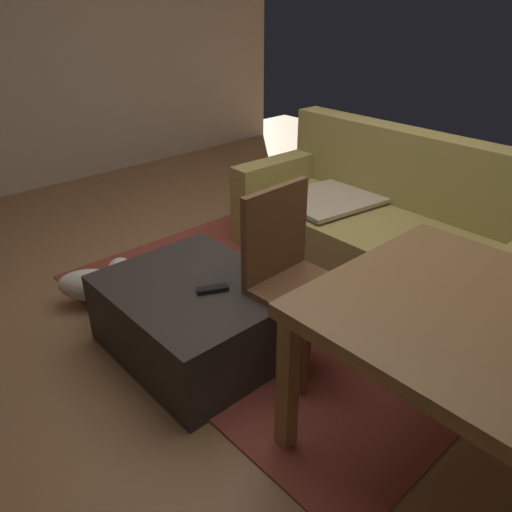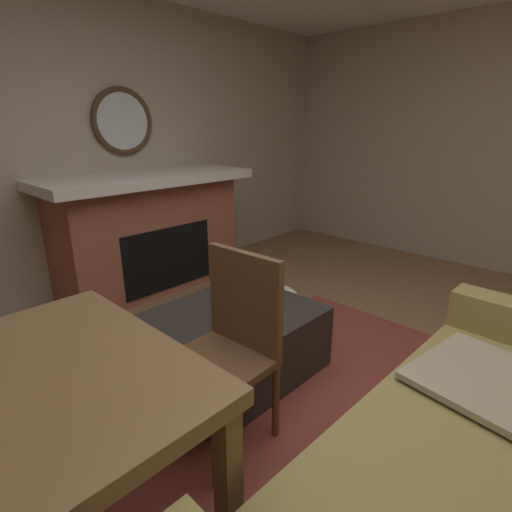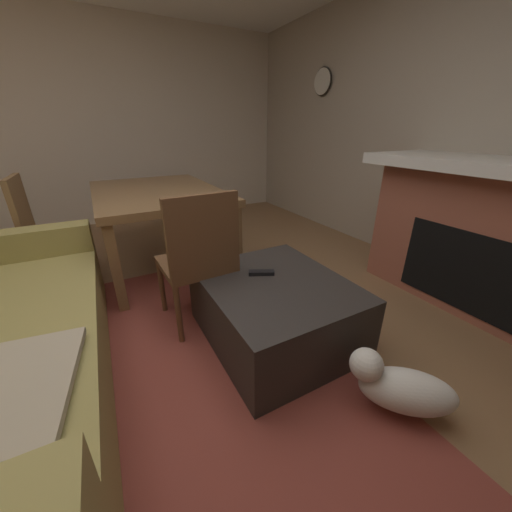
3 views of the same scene
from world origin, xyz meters
name	(u,v)px [view 1 (image 1 of 3)]	position (x,y,z in m)	size (l,w,h in m)	color
floor	(290,308)	(0.00, 0.00, 0.00)	(7.91, 7.91, 0.00)	olive
wall_left	(44,50)	(-3.30, 0.00, 1.28)	(0.12, 5.61, 2.56)	#B7A893
area_rug	(287,299)	(-0.08, 0.05, 0.01)	(2.60, 2.00, 0.01)	brown
couch	(385,229)	(0.09, 0.83, 0.33)	(2.13, 0.96, 0.94)	#9E8E4C
ottoman_coffee_table	(197,317)	(-0.08, -0.66, 0.21)	(0.96, 0.80, 0.41)	#2D2826
tv_remote	(213,289)	(0.04, -0.63, 0.43)	(0.05, 0.16, 0.02)	black
dining_chair_west	(290,268)	(0.27, -0.31, 0.52)	(0.46, 0.46, 0.93)	brown
small_dog	(97,283)	(-0.83, -0.87, 0.17)	(0.44, 0.45, 0.29)	silver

